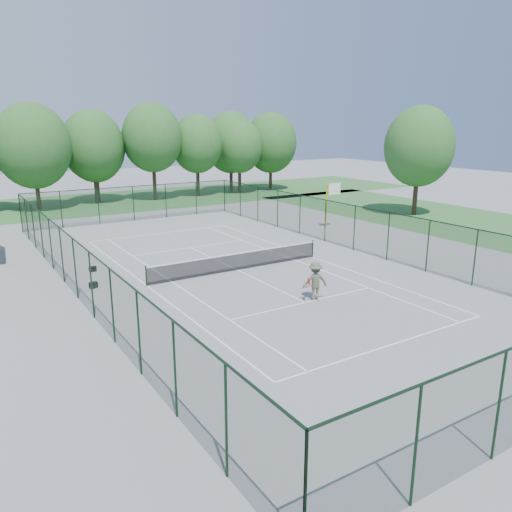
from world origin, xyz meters
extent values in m
plane|color=gray|center=(0.00, 0.00, 0.00)|extent=(140.00, 140.00, 0.00)
cube|color=#386F33|center=(0.00, 30.00, 0.01)|extent=(80.00, 16.00, 0.01)
cube|color=#386F33|center=(24.00, 4.00, 0.01)|extent=(14.00, 40.00, 0.01)
cube|color=white|center=(0.00, 11.88, 0.00)|extent=(10.97, 0.08, 0.01)
cube|color=white|center=(0.00, -11.88, 0.00)|extent=(10.97, 0.08, 0.01)
cube|color=white|center=(0.00, 6.40, 0.00)|extent=(8.23, 0.08, 0.01)
cube|color=white|center=(0.00, -6.40, 0.00)|extent=(8.23, 0.08, 0.01)
cube|color=white|center=(5.49, 0.00, 0.00)|extent=(0.08, 23.77, 0.01)
cube|color=white|center=(-5.49, 0.00, 0.00)|extent=(0.08, 23.77, 0.01)
cube|color=white|center=(4.12, 0.00, 0.00)|extent=(0.08, 23.77, 0.01)
cube|color=white|center=(-4.12, 0.00, 0.00)|extent=(0.08, 23.77, 0.01)
cube|color=white|center=(0.00, 0.00, 0.00)|extent=(0.08, 12.80, 0.01)
cylinder|color=black|center=(-5.50, 0.00, 0.55)|extent=(0.08, 0.08, 1.10)
cylinder|color=black|center=(5.50, 0.00, 0.55)|extent=(0.08, 0.08, 1.10)
cube|color=black|center=(0.00, 0.00, 0.50)|extent=(11.00, 0.02, 0.96)
cube|color=white|center=(0.00, 0.00, 1.00)|extent=(11.00, 0.05, 0.07)
cube|color=#1A3420|center=(0.00, 18.00, 1.50)|extent=(18.00, 0.02, 3.00)
cube|color=#1A3420|center=(9.00, 0.00, 1.50)|extent=(0.02, 36.00, 3.00)
cube|color=#1A3420|center=(-9.00, 0.00, 1.50)|extent=(0.02, 36.00, 3.00)
cube|color=black|center=(0.00, 18.00, 3.00)|extent=(18.00, 0.05, 0.05)
cube|color=black|center=(9.00, 0.00, 3.00)|extent=(0.05, 36.00, 0.05)
cube|color=black|center=(-9.00, 0.00, 3.00)|extent=(0.05, 36.00, 0.05)
cylinder|color=#3B291D|center=(0.00, 30.00, 2.10)|extent=(0.40, 0.40, 4.20)
ellipsoid|color=#356D2D|center=(0.00, 30.00, 6.00)|extent=(6.40, 6.40, 7.40)
cylinder|color=#3B291D|center=(16.50, 30.00, 2.10)|extent=(0.40, 0.40, 4.20)
ellipsoid|color=#356D2D|center=(16.50, 30.00, 6.00)|extent=(6.40, 6.40, 7.40)
cylinder|color=#E3B307|center=(12.57, 7.14, 1.75)|extent=(0.12, 0.12, 3.50)
cube|color=#E3B307|center=(12.57, 6.69, 3.35)|extent=(0.08, 0.90, 0.08)
cube|color=white|center=(12.57, 6.24, 3.20)|extent=(1.20, 0.05, 0.90)
torus|color=orange|center=(12.57, 6.01, 3.05)|extent=(0.48, 0.48, 0.02)
cylinder|color=#3B291D|center=(23.13, 7.06, 2.18)|extent=(0.42, 0.42, 4.36)
ellipsoid|color=#356D2D|center=(23.13, 7.06, 6.23)|extent=(6.23, 6.23, 7.27)
cube|color=black|center=(-7.95, 1.15, 0.16)|extent=(0.46, 0.36, 0.32)
cube|color=black|center=(-7.20, 4.18, 0.15)|extent=(0.41, 0.27, 0.31)
imported|color=#4F553D|center=(0.64, -6.31, 0.94)|extent=(1.38, 1.07, 1.88)
sphere|color=yellow|center=(1.52, -5.91, 0.85)|extent=(0.07, 0.07, 0.07)
camera|label=1|loc=(-13.87, -24.04, 8.23)|focal=35.00mm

